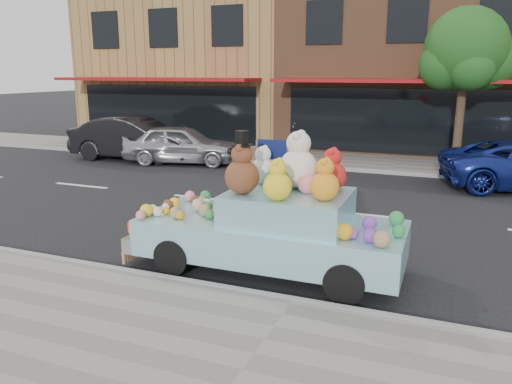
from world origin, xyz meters
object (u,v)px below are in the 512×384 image
at_px(car_silver, 181,144).
at_px(car_dark, 135,138).
at_px(street_tree, 466,56).
at_px(art_car, 273,222).

xyz_separation_m(car_silver, car_dark, (-1.99, 0.06, 0.10)).
bearing_deg(car_silver, car_dark, 75.56).
distance_m(street_tree, car_silver, 9.89).
relative_size(street_tree, car_silver, 1.28).
height_order(street_tree, car_dark, street_tree).
height_order(car_dark, art_car, art_car).
distance_m(street_tree, art_car, 11.13).
bearing_deg(car_silver, street_tree, -88.30).
relative_size(car_silver, car_dark, 0.84).
relative_size(car_dark, art_car, 1.07).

